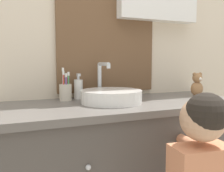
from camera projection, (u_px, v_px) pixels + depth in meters
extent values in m
cube|color=beige|center=(106.00, 26.00, 1.65)|extent=(3.20, 0.06, 2.50)
cube|color=brown|center=(107.00, 8.00, 1.60)|extent=(0.66, 0.02, 1.09)
cube|color=#B2C1CC|center=(107.00, 7.00, 1.60)|extent=(0.60, 0.01, 1.03)
cube|color=#4C4742|center=(126.00, 172.00, 1.45)|extent=(1.33, 0.52, 0.75)
cube|color=#605B56|center=(126.00, 105.00, 1.41)|extent=(1.37, 0.56, 0.03)
sphere|color=silver|center=(88.00, 167.00, 1.07)|extent=(0.02, 0.02, 0.02)
sphere|color=silver|center=(202.00, 148.00, 1.30)|extent=(0.02, 0.02, 0.02)
cylinder|color=white|center=(111.00, 96.00, 1.38)|extent=(0.34, 0.34, 0.07)
cylinder|color=silver|center=(111.00, 91.00, 1.38)|extent=(0.28, 0.28, 0.01)
cylinder|color=silver|center=(100.00, 81.00, 1.56)|extent=(0.02, 0.02, 0.21)
cylinder|color=silver|center=(104.00, 64.00, 1.48)|extent=(0.02, 0.15, 0.02)
cylinder|color=silver|center=(109.00, 66.00, 1.41)|extent=(0.02, 0.02, 0.02)
sphere|color=white|center=(113.00, 92.00, 1.60)|extent=(0.05, 0.05, 0.05)
cylinder|color=beige|center=(65.00, 92.00, 1.46)|extent=(0.07, 0.07, 0.10)
cylinder|color=#47B26B|center=(69.00, 85.00, 1.46)|extent=(0.01, 0.01, 0.16)
cube|color=white|center=(68.00, 74.00, 1.46)|extent=(0.01, 0.02, 0.02)
cylinder|color=#3884DB|center=(66.00, 86.00, 1.47)|extent=(0.01, 0.01, 0.15)
cube|color=white|center=(66.00, 75.00, 1.46)|extent=(0.01, 0.02, 0.02)
cylinder|color=white|center=(63.00, 83.00, 1.46)|extent=(0.01, 0.01, 0.18)
cube|color=white|center=(63.00, 70.00, 1.45)|extent=(0.01, 0.02, 0.02)
cylinder|color=#D6423D|center=(64.00, 85.00, 1.44)|extent=(0.01, 0.01, 0.16)
cube|color=white|center=(63.00, 73.00, 1.43)|extent=(0.01, 0.02, 0.02)
cylinder|color=#8E56B7|center=(66.00, 86.00, 1.45)|extent=(0.01, 0.01, 0.15)
cube|color=white|center=(66.00, 75.00, 1.44)|extent=(0.01, 0.02, 0.02)
cylinder|color=white|center=(78.00, 89.00, 1.53)|extent=(0.05, 0.05, 0.12)
cylinder|color=silver|center=(78.00, 78.00, 1.52)|extent=(0.02, 0.02, 0.02)
cube|color=silver|center=(79.00, 75.00, 1.51)|extent=(0.02, 0.03, 0.02)
sphere|color=tan|center=(203.00, 119.00, 0.95)|extent=(0.17, 0.17, 0.17)
sphere|color=black|center=(206.00, 114.00, 0.93)|extent=(0.16, 0.16, 0.16)
cylinder|color=tan|center=(190.00, 144.00, 1.18)|extent=(0.08, 0.27, 0.05)
cylinder|color=white|center=(175.00, 128.00, 1.30)|extent=(0.01, 0.05, 0.12)
ellipsoid|color=#9E7047|center=(197.00, 89.00, 1.66)|extent=(0.09, 0.07, 0.09)
sphere|color=#9E7047|center=(197.00, 78.00, 1.66)|extent=(0.06, 0.06, 0.06)
sphere|color=#9E7047|center=(194.00, 74.00, 1.64)|extent=(0.02, 0.02, 0.02)
sphere|color=#9E7047|center=(200.00, 74.00, 1.66)|extent=(0.02, 0.02, 0.02)
sphere|color=silver|center=(200.00, 79.00, 1.63)|extent=(0.02, 0.02, 0.02)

